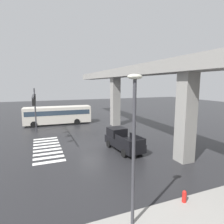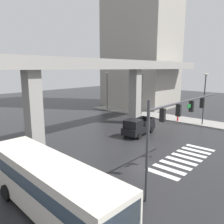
{
  "view_description": "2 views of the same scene",
  "coord_description": "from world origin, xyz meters",
  "px_view_note": "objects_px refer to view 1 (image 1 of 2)",
  "views": [
    {
      "loc": [
        20.5,
        -5.54,
        6.83
      ],
      "look_at": [
        -1.28,
        3.1,
        3.3
      ],
      "focal_mm": 30.33,
      "sensor_mm": 36.0,
      "label": 1
    },
    {
      "loc": [
        -18.2,
        -12.51,
        7.92
      ],
      "look_at": [
        -1.21,
        2.63,
        3.47
      ],
      "focal_mm": 35.91,
      "sensor_mm": 36.0,
      "label": 2
    }
  ],
  "objects_px": {
    "pickup_truck": "(122,140)",
    "city_bus": "(58,114)",
    "traffic_signal_mast": "(34,102)",
    "fire_hydrant": "(184,197)",
    "street_lamp_near_corner": "(134,135)"
  },
  "relations": [
    {
      "from": "pickup_truck",
      "to": "city_bus",
      "type": "relative_size",
      "value": 0.48
    },
    {
      "from": "traffic_signal_mast",
      "to": "pickup_truck",
      "type": "bearing_deg",
      "value": 48.9
    },
    {
      "from": "fire_hydrant",
      "to": "traffic_signal_mast",
      "type": "bearing_deg",
      "value": -155.17
    },
    {
      "from": "pickup_truck",
      "to": "traffic_signal_mast",
      "type": "distance_m",
      "value": 11.64
    },
    {
      "from": "pickup_truck",
      "to": "street_lamp_near_corner",
      "type": "relative_size",
      "value": 0.73
    },
    {
      "from": "street_lamp_near_corner",
      "to": "fire_hydrant",
      "type": "height_order",
      "value": "street_lamp_near_corner"
    },
    {
      "from": "traffic_signal_mast",
      "to": "fire_hydrant",
      "type": "distance_m",
      "value": 19.03
    },
    {
      "from": "traffic_signal_mast",
      "to": "fire_hydrant",
      "type": "height_order",
      "value": "traffic_signal_mast"
    },
    {
      "from": "street_lamp_near_corner",
      "to": "pickup_truck",
      "type": "bearing_deg",
      "value": 157.92
    },
    {
      "from": "city_bus",
      "to": "fire_hydrant",
      "type": "distance_m",
      "value": 25.31
    },
    {
      "from": "traffic_signal_mast",
      "to": "fire_hydrant",
      "type": "relative_size",
      "value": 12.81
    },
    {
      "from": "fire_hydrant",
      "to": "city_bus",
      "type": "bearing_deg",
      "value": -170.05
    },
    {
      "from": "pickup_truck",
      "to": "city_bus",
      "type": "distance_m",
      "value": 16.1
    },
    {
      "from": "city_bus",
      "to": "fire_hydrant",
      "type": "height_order",
      "value": "city_bus"
    },
    {
      "from": "city_bus",
      "to": "street_lamp_near_corner",
      "type": "relative_size",
      "value": 1.51
    }
  ]
}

